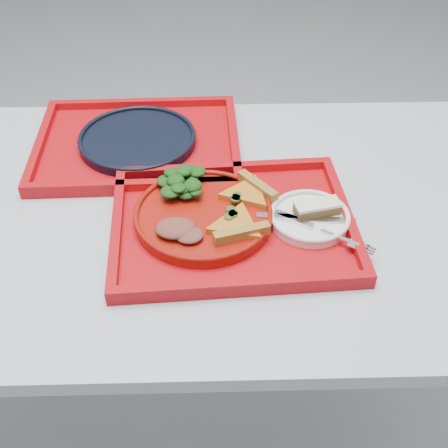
# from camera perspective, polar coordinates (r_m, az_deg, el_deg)

# --- Properties ---
(ground) EXTENTS (10.00, 10.00, 0.00)m
(ground) POSITION_cam_1_polar(r_m,az_deg,el_deg) (1.70, -6.12, -18.05)
(ground) COLOR #979AA0
(ground) RESTS_ON ground
(table) EXTENTS (1.60, 0.80, 0.75)m
(table) POSITION_cam_1_polar(r_m,az_deg,el_deg) (1.18, -8.45, -1.07)
(table) COLOR #B1BDC7
(table) RESTS_ON ground
(tray_main) EXTENTS (0.47, 0.38, 0.01)m
(tray_main) POSITION_cam_1_polar(r_m,az_deg,el_deg) (1.06, 0.88, -0.16)
(tray_main) COLOR #AC090E
(tray_main) RESTS_ON table
(tray_far) EXTENTS (0.46, 0.36, 0.01)m
(tray_far) POSITION_cam_1_polar(r_m,az_deg,el_deg) (1.29, -8.70, 7.87)
(tray_far) COLOR #AC090E
(tray_far) RESTS_ON table
(dinner_plate) EXTENTS (0.26, 0.26, 0.02)m
(dinner_plate) POSITION_cam_1_polar(r_m,az_deg,el_deg) (1.06, -2.11, 0.75)
(dinner_plate) COLOR maroon
(dinner_plate) RESTS_ON tray_main
(side_plate) EXTENTS (0.15, 0.15, 0.01)m
(side_plate) POSITION_cam_1_polar(r_m,az_deg,el_deg) (1.07, 8.67, 0.49)
(side_plate) COLOR white
(side_plate) RESTS_ON tray_main
(navy_plate) EXTENTS (0.26, 0.26, 0.02)m
(navy_plate) POSITION_cam_1_polar(r_m,az_deg,el_deg) (1.29, -8.76, 8.39)
(navy_plate) COLOR black
(navy_plate) RESTS_ON tray_far
(pizza_slice_a) EXTENTS (0.13, 0.14, 0.02)m
(pizza_slice_a) POSITION_cam_1_polar(r_m,az_deg,el_deg) (1.02, 1.27, 0.12)
(pizza_slice_a) COLOR gold
(pizza_slice_a) RESTS_ON dinner_plate
(pizza_slice_b) EXTENTS (0.15, 0.15, 0.02)m
(pizza_slice_b) POSITION_cam_1_polar(r_m,az_deg,el_deg) (1.09, 2.31, 3.29)
(pizza_slice_b) COLOR gold
(pizza_slice_b) RESTS_ON dinner_plate
(salad_heap) EXTENTS (0.09, 0.08, 0.04)m
(salad_heap) POSITION_cam_1_polar(r_m,az_deg,el_deg) (1.10, -4.52, 4.42)
(salad_heap) COLOR black
(salad_heap) RESTS_ON dinner_plate
(meat_portion) EXTENTS (0.07, 0.06, 0.02)m
(meat_portion) POSITION_cam_1_polar(r_m,az_deg,el_deg) (1.01, -4.95, -0.44)
(meat_portion) COLOR brown
(meat_portion) RESTS_ON dinner_plate
(dessert_bar) EXTENTS (0.09, 0.05, 0.02)m
(dessert_bar) POSITION_cam_1_polar(r_m,az_deg,el_deg) (1.07, 9.45, 1.62)
(dessert_bar) COLOR #51321B
(dessert_bar) RESTS_ON side_plate
(knife) EXTENTS (0.19, 0.03, 0.01)m
(knife) POSITION_cam_1_polar(r_m,az_deg,el_deg) (1.05, 8.35, 0.61)
(knife) COLOR silver
(knife) RESTS_ON side_plate
(fork) EXTENTS (0.17, 0.12, 0.01)m
(fork) POSITION_cam_1_polar(r_m,az_deg,el_deg) (1.03, 9.74, -0.56)
(fork) COLOR silver
(fork) RESTS_ON side_plate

